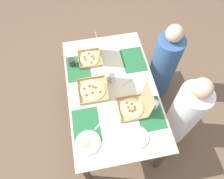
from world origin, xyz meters
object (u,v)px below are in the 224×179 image
(plate_near_left, at_px, (137,137))
(cup_red, at_px, (72,62))
(pizza_box_center, at_px, (95,88))
(diner_right_seat, at_px, (183,115))
(pizza_box_corner_left, at_px, (135,106))
(pizza_box_corner_right, at_px, (92,56))
(cup_spare, at_px, (112,78))
(plate_far_left, at_px, (88,142))
(diner_left_seat, at_px, (163,66))
(cup_clear_right, at_px, (155,105))

(plate_near_left, relative_size, cup_red, 2.37)
(pizza_box_center, relative_size, diner_right_seat, 0.28)
(pizza_box_corner_left, height_order, plate_near_left, pizza_box_corner_left)
(pizza_box_corner_right, distance_m, cup_spare, 0.38)
(cup_spare, bearing_deg, plate_far_left, -28.98)
(plate_near_left, bearing_deg, pizza_box_corner_right, -164.40)
(plate_near_left, distance_m, cup_spare, 0.68)
(plate_far_left, relative_size, diner_left_seat, 0.19)
(plate_near_left, distance_m, plate_far_left, 0.46)
(diner_right_seat, bearing_deg, pizza_box_center, -112.43)
(pizza_box_corner_left, distance_m, plate_near_left, 0.31)
(pizza_box_center, xyz_separation_m, plate_far_left, (0.54, -0.16, -0.04))
(plate_far_left, distance_m, diner_left_seat, 1.39)
(plate_near_left, bearing_deg, pizza_box_corner_left, 170.29)
(cup_clear_right, distance_m, cup_spare, 0.53)
(cup_clear_right, xyz_separation_m, cup_spare, (-0.39, -0.36, 0.01))
(pizza_box_center, relative_size, plate_far_left, 1.46)
(pizza_box_corner_right, relative_size, diner_right_seat, 0.24)
(cup_spare, relative_size, diner_left_seat, 0.09)
(cup_red, relative_size, diner_left_seat, 0.08)
(pizza_box_center, bearing_deg, plate_near_left, 27.34)
(diner_right_seat, bearing_deg, cup_clear_right, -100.33)
(plate_far_left, distance_m, diner_right_seat, 1.09)
(diner_right_seat, bearing_deg, plate_far_left, -80.70)
(cup_red, bearing_deg, cup_clear_right, 47.77)
(cup_spare, height_order, diner_right_seat, diner_right_seat)
(plate_far_left, xyz_separation_m, cup_red, (-0.93, -0.05, 0.04))
(diner_left_seat, bearing_deg, cup_spare, -71.62)
(pizza_box_corner_left, distance_m, cup_red, 0.87)
(cup_red, distance_m, cup_clear_right, 1.03)
(plate_far_left, bearing_deg, diner_left_seat, 129.27)
(plate_far_left, xyz_separation_m, cup_spare, (-0.63, 0.35, 0.04))
(plate_near_left, xyz_separation_m, plate_far_left, (-0.04, -0.46, 0.00))
(pizza_box_corner_left, distance_m, cup_clear_right, 0.20)
(pizza_box_center, distance_m, diner_left_seat, 0.99)
(plate_near_left, height_order, plate_far_left, plate_far_left)
(plate_near_left, height_order, diner_right_seat, diner_right_seat)
(cup_red, xyz_separation_m, cup_spare, (0.30, 0.40, 0.01))
(pizza_box_center, bearing_deg, pizza_box_corner_left, 51.28)
(diner_left_seat, bearing_deg, plate_near_left, -33.51)
(pizza_box_corner_right, distance_m, pizza_box_corner_left, 0.78)
(plate_far_left, distance_m, cup_red, 0.93)
(cup_red, height_order, diner_left_seat, diner_left_seat)
(cup_clear_right, xyz_separation_m, diner_right_seat, (0.06, 0.35, -0.27))
(cup_clear_right, bearing_deg, cup_spare, -137.58)
(pizza_box_corner_right, bearing_deg, pizza_box_corner_left, 25.20)
(cup_spare, bearing_deg, pizza_box_center, -66.14)
(cup_red, relative_size, cup_clear_right, 0.99)
(pizza_box_corner_right, bearing_deg, cup_spare, 26.67)
(plate_near_left, height_order, diner_left_seat, diner_left_seat)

